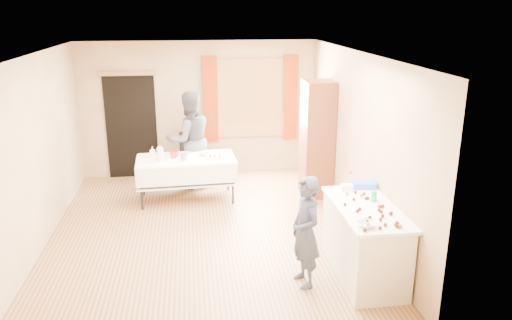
{
  "coord_description": "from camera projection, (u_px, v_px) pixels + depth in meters",
  "views": [
    {
      "loc": [
        -0.15,
        -6.81,
        3.21
      ],
      "look_at": [
        0.75,
        0.0,
        1.08
      ],
      "focal_mm": 35.0,
      "sensor_mm": 36.0,
      "label": 1
    }
  ],
  "objects": [
    {
      "name": "pastry_tray",
      "position": [
        215.0,
        157.0,
        8.44
      ],
      "size": [
        0.31,
        0.25,
        0.02
      ],
      "primitive_type": "cube",
      "rotation": [
        0.0,
        0.0,
        0.18
      ],
      "color": "white",
      "rests_on": "party_table"
    },
    {
      "name": "doorway",
      "position": [
        131.0,
        127.0,
        9.55
      ],
      "size": [
        0.95,
        0.04,
        2.0
      ],
      "primitive_type": "cube",
      "color": "black",
      "rests_on": "floor"
    },
    {
      "name": "foam_block",
      "position": [
        347.0,
        187.0,
        6.49
      ],
      "size": [
        0.16,
        0.12,
        0.08
      ],
      "primitive_type": "cube",
      "rotation": [
        0.0,
        0.0,
        -0.13
      ],
      "color": "white",
      "rests_on": "counter"
    },
    {
      "name": "wall_front",
      "position": [
        213.0,
        231.0,
        4.42
      ],
      "size": [
        4.5,
        0.02,
        2.6
      ],
      "primitive_type": "cube",
      "color": "tan",
      "rests_on": "floor"
    },
    {
      "name": "wall_left",
      "position": [
        36.0,
        153.0,
        6.75
      ],
      "size": [
        0.02,
        5.5,
        2.6
      ],
      "primitive_type": "cube",
      "color": "tan",
      "rests_on": "floor"
    },
    {
      "name": "curtain_right",
      "position": [
        290.0,
        98.0,
        9.73
      ],
      "size": [
        0.28,
        0.06,
        1.65
      ],
      "primitive_type": "cube",
      "color": "maroon",
      "rests_on": "wall_back"
    },
    {
      "name": "pitcher",
      "position": [
        160.0,
        154.0,
        8.25
      ],
      "size": [
        0.13,
        0.13,
        0.22
      ],
      "primitive_type": "cylinder",
      "rotation": [
        0.0,
        0.0,
        -0.2
      ],
      "color": "silver",
      "rests_on": "party_table"
    },
    {
      "name": "wall_right",
      "position": [
        358.0,
        142.0,
        7.32
      ],
      "size": [
        0.02,
        5.5,
        2.6
      ],
      "primitive_type": "cube",
      "color": "tan",
      "rests_on": "floor"
    },
    {
      "name": "cup_rainbow",
      "position": [
        184.0,
        157.0,
        8.3
      ],
      "size": [
        0.12,
        0.12,
        0.11
      ],
      "primitive_type": "imported",
      "rotation": [
        0.0,
        0.0,
        0.01
      ],
      "color": "red",
      "rests_on": "party_table"
    },
    {
      "name": "bottle",
      "position": [
        152.0,
        152.0,
        8.48
      ],
      "size": [
        0.09,
        0.09,
        0.18
      ],
      "primitive_type": "imported",
      "rotation": [
        0.0,
        0.0,
        -0.04
      ],
      "color": "white",
      "rests_on": "party_table"
    },
    {
      "name": "mixing_bowl",
      "position": [
        366.0,
        225.0,
        5.42
      ],
      "size": [
        0.3,
        0.3,
        0.05
      ],
      "primitive_type": "imported",
      "rotation": [
        0.0,
        0.0,
        0.25
      ],
      "color": "white",
      "rests_on": "counter"
    },
    {
      "name": "wall_back",
      "position": [
        199.0,
        109.0,
        9.65
      ],
      "size": [
        4.5,
        0.02,
        2.6
      ],
      "primitive_type": "cube",
      "color": "tan",
      "rests_on": "floor"
    },
    {
      "name": "cabinet",
      "position": [
        317.0,
        139.0,
        8.62
      ],
      "size": [
        0.5,
        0.6,
        2.02
      ],
      "primitive_type": "cube",
      "color": "brown",
      "rests_on": "floor"
    },
    {
      "name": "window_pane",
      "position": [
        251.0,
        98.0,
        9.66
      ],
      "size": [
        1.2,
        0.02,
        1.4
      ],
      "primitive_type": "cube",
      "color": "white",
      "rests_on": "wall_back"
    },
    {
      "name": "floor",
      "position": [
        206.0,
        232.0,
        7.42
      ],
      "size": [
        4.5,
        5.5,
        0.02
      ],
      "primitive_type": "cube",
      "color": "#9E7047",
      "rests_on": "ground"
    },
    {
      "name": "cup_red",
      "position": [
        174.0,
        154.0,
        8.45
      ],
      "size": [
        0.24,
        0.24,
        0.11
      ],
      "primitive_type": "imported",
      "rotation": [
        0.0,
        0.0,
        0.37
      ],
      "color": "red",
      "rests_on": "party_table"
    },
    {
      "name": "soda_can",
      "position": [
        374.0,
        197.0,
        6.12
      ],
      "size": [
        0.07,
        0.07,
        0.12
      ],
      "primitive_type": "cylinder",
      "rotation": [
        0.0,
        0.0,
        -0.12
      ],
      "color": "#109B3D",
      "rests_on": "counter"
    },
    {
      "name": "party_table",
      "position": [
        187.0,
        175.0,
        8.54
      ],
      "size": [
        1.7,
        0.93,
        0.75
      ],
      "rotation": [
        0.0,
        0.0,
        0.05
      ],
      "color": "black",
      "rests_on": "floor"
    },
    {
      "name": "woman",
      "position": [
        190.0,
        140.0,
        9.03
      ],
      "size": [
        1.29,
        1.22,
        1.78
      ],
      "primitive_type": "imported",
      "rotation": [
        0.0,
        0.0,
        3.48
      ],
      "color": "black",
      "rests_on": "floor"
    },
    {
      "name": "blue_basket",
      "position": [
        364.0,
        185.0,
        6.59
      ],
      "size": [
        0.33,
        0.24,
        0.08
      ],
      "primitive_type": "cube",
      "rotation": [
        0.0,
        0.0,
        -0.15
      ],
      "color": "blue",
      "rests_on": "counter"
    },
    {
      "name": "counter",
      "position": [
        364.0,
        241.0,
        6.11
      ],
      "size": [
        0.71,
        1.5,
        0.91
      ],
      "color": "#EDE4C7",
      "rests_on": "floor"
    },
    {
      "name": "ceiling",
      "position": [
        200.0,
        53.0,
        6.65
      ],
      "size": [
        4.5,
        5.5,
        0.02
      ],
      "primitive_type": "cube",
      "color": "white",
      "rests_on": "floor"
    },
    {
      "name": "chair",
      "position": [
        192.0,
        165.0,
        9.59
      ],
      "size": [
        0.48,
        0.48,
        0.93
      ],
      "rotation": [
        0.0,
        0.0,
        0.3
      ],
      "color": "black",
      "rests_on": "floor"
    },
    {
      "name": "door_lintel",
      "position": [
        127.0,
        73.0,
        9.22
      ],
      "size": [
        1.05,
        0.06,
        0.08
      ],
      "primitive_type": "cube",
      "color": "olive",
      "rests_on": "wall_back"
    },
    {
      "name": "girl",
      "position": [
        306.0,
        232.0,
        5.84
      ],
      "size": [
        0.63,
        0.54,
        1.36
      ],
      "primitive_type": "imported",
      "rotation": [
        0.0,
        0.0,
        -1.35
      ],
      "color": "#272F45",
      "rests_on": "floor"
    },
    {
      "name": "window_frame",
      "position": [
        250.0,
        98.0,
        9.68
      ],
      "size": [
        1.32,
        0.06,
        1.52
      ],
      "primitive_type": "cube",
      "color": "olive",
      "rests_on": "wall_back"
    },
    {
      "name": "cake_balls",
      "position": [
        374.0,
        211.0,
        5.78
      ],
      "size": [
        0.5,
        1.15,
        0.04
      ],
      "color": "#3F2314",
      "rests_on": "counter"
    },
    {
      "name": "small_bowl",
      "position": [
        204.0,
        154.0,
        8.58
      ],
      "size": [
        0.24,
        0.24,
        0.05
      ],
      "primitive_type": "imported",
      "rotation": [
        0.0,
        0.0,
        0.29
      ],
      "color": "white",
      "rests_on": "party_table"
    },
    {
      "name": "curtain_left",
      "position": [
        210.0,
        100.0,
        9.53
      ],
      "size": [
        0.28,
        0.06,
        1.65
      ],
      "primitive_type": "cube",
      "color": "maroon",
      "rests_on": "wall_back"
    }
  ]
}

